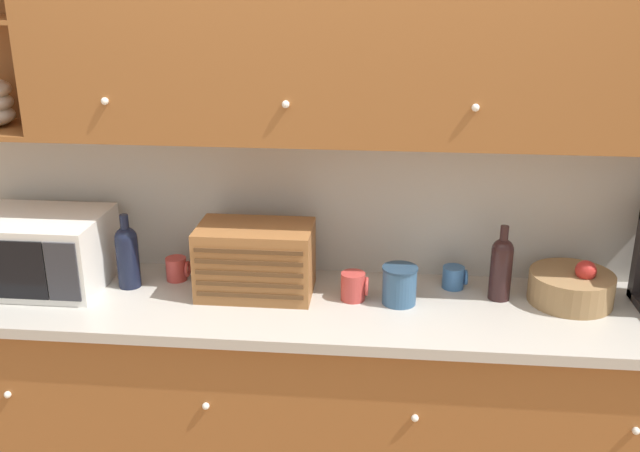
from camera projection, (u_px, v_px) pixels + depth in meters
name	position (u px, v px, depth m)	size (l,w,h in m)	color
ground_plane	(324.00, 452.00, 3.24)	(24.00, 24.00, 0.00)	#896647
wall_back	(326.00, 175.00, 2.83)	(5.32, 0.06, 2.60)	silver
counter_unit	(318.00, 404.00, 2.81)	(2.94, 0.62, 0.90)	#935628
backsplash_panel	(325.00, 202.00, 2.83)	(2.92, 0.01, 0.59)	#B7B2A8
upper_cabinets	(369.00, 18.00, 2.42)	(2.92, 0.35, 0.85)	#935628
microwave	(36.00, 251.00, 2.75)	(0.53, 0.39, 0.28)	silver
second_wine_bottle	(127.00, 254.00, 2.73)	(0.09, 0.09, 0.29)	black
mug_blue_second	(177.00, 269.00, 2.82)	(0.09, 0.08, 0.09)	#B73D38
bread_box	(256.00, 260.00, 2.68)	(0.43, 0.27, 0.27)	#996033
mug	(354.00, 286.00, 2.65)	(0.10, 0.09, 0.11)	#B73D38
storage_canister	(399.00, 285.00, 2.61)	(0.13, 0.13, 0.14)	#33567A
mug_patterned_third	(454.00, 277.00, 2.75)	(0.10, 0.08, 0.09)	#38669E
wine_bottle	(501.00, 266.00, 2.63)	(0.08, 0.08, 0.29)	black
fruit_basket	(571.00, 287.00, 2.63)	(0.31, 0.31, 0.17)	#937047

